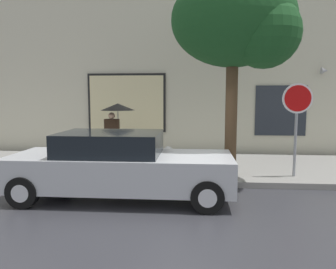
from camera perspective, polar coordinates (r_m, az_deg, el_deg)
name	(u,v)px	position (r m, az deg, el deg)	size (l,w,h in m)	color
ground_plane	(182,200)	(7.20, 2.52, -11.23)	(60.00, 60.00, 0.00)	#333338
sidewalk	(186,167)	(10.08, 3.19, -5.61)	(20.00, 4.00, 0.15)	gray
building_facade	(188,62)	(12.41, 3.55, 12.49)	(20.00, 0.67, 7.00)	beige
parked_car	(120,166)	(7.22, -8.40, -5.39)	(4.74, 1.85, 1.44)	#B7BABF
fire_hydrant	(168,161)	(8.60, 0.06, -4.65)	(0.30, 0.44, 0.77)	white
pedestrian_with_umbrella	(116,114)	(10.65, -8.97, 3.53)	(1.08, 1.08, 1.84)	black
street_tree	(239,24)	(8.71, 12.27, 18.28)	(3.10, 2.64, 5.11)	#4C3823
stop_sign	(297,111)	(8.95, 21.45, 3.78)	(0.76, 0.10, 2.39)	gray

